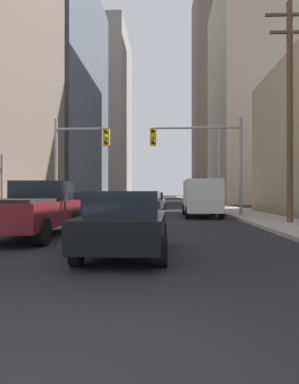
# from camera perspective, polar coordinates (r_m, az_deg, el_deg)

# --- Properties ---
(sidewalk_left) EXTENTS (2.86, 160.00, 0.15)m
(sidewalk_left) POSITION_cam_1_polar(r_m,az_deg,el_deg) (52.81, -5.68, -1.66)
(sidewalk_left) COLOR #9E9E99
(sidewalk_left) RESTS_ON ground
(sidewalk_right) EXTENTS (2.86, 160.00, 0.15)m
(sidewalk_right) POSITION_cam_1_polar(r_m,az_deg,el_deg) (52.56, 8.37, -1.67)
(sidewalk_right) COLOR #9E9E99
(sidewalk_right) RESTS_ON ground
(pickup_truck_maroon) EXTENTS (2.20, 5.44, 1.90)m
(pickup_truck_maroon) POSITION_cam_1_polar(r_m,az_deg,el_deg) (12.28, -18.44, -2.70)
(pickup_truck_maroon) COLOR maroon
(pickup_truck_maroon) RESTS_ON ground
(cargo_van_white) EXTENTS (2.16, 5.24, 2.26)m
(cargo_van_white) POSITION_cam_1_polar(r_m,az_deg,el_deg) (21.58, 8.53, -0.66)
(cargo_van_white) COLOR white
(cargo_van_white) RESTS_ON ground
(sedan_black) EXTENTS (1.95, 4.24, 1.52)m
(sedan_black) POSITION_cam_1_polar(r_m,az_deg,el_deg) (8.34, -3.85, -5.04)
(sedan_black) COLOR black
(sedan_black) RESTS_ON ground
(sedan_navy) EXTENTS (1.95, 4.23, 1.52)m
(sedan_navy) POSITION_cam_1_polar(r_m,az_deg,el_deg) (19.56, -10.64, -2.22)
(sedan_navy) COLOR #141E4C
(sedan_navy) RESTS_ON ground
(sedan_silver) EXTENTS (1.95, 4.23, 1.52)m
(sedan_silver) POSITION_cam_1_polar(r_m,az_deg,el_deg) (27.51, 0.58, -1.62)
(sedan_silver) COLOR #B7BABF
(sedan_silver) RESTS_ON ground
(sedan_grey) EXTENTS (1.95, 4.21, 1.52)m
(sedan_grey) POSITION_cam_1_polar(r_m,az_deg,el_deg) (35.67, 0.64, -1.28)
(sedan_grey) COLOR slate
(sedan_grey) RESTS_ON ground
(traffic_signal_near_left) EXTENTS (3.39, 0.44, 6.00)m
(traffic_signal_near_left) POSITION_cam_1_polar(r_m,az_deg,el_deg) (21.73, -11.51, 6.58)
(traffic_signal_near_left) COLOR gray
(traffic_signal_near_left) RESTS_ON ground
(traffic_signal_near_right) EXTENTS (5.54, 0.44, 6.00)m
(traffic_signal_near_right) POSITION_cam_1_polar(r_m,az_deg,el_deg) (21.22, 8.33, 7.01)
(traffic_signal_near_right) COLOR gray
(traffic_signal_near_right) RESTS_ON ground
(utility_pole_right) EXTENTS (2.20, 0.28, 10.19)m
(utility_pole_right) POSITION_cam_1_polar(r_m,az_deg,el_deg) (17.42, 22.05, 12.78)
(utility_pole_right) COLOR brown
(utility_pole_right) RESTS_ON ground
(street_lamp_right) EXTENTS (2.40, 0.32, 7.50)m
(street_lamp_right) POSITION_cam_1_polar(r_m,az_deg,el_deg) (30.98, 10.48, 5.53)
(street_lamp_right) COLOR gray
(street_lamp_right) RESTS_ON ground
(building_left_mid_office) EXTENTS (16.15, 24.84, 31.47)m
(building_left_mid_office) POSITION_cam_1_polar(r_m,az_deg,el_deg) (52.89, -18.08, 15.50)
(building_left_mid_office) COLOR #4C515B
(building_left_mid_office) RESTS_ON ground
(building_left_far_tower) EXTENTS (21.66, 25.27, 45.59)m
(building_left_far_tower) POSITION_cam_1_polar(r_m,az_deg,el_deg) (100.11, -9.98, 12.16)
(building_left_far_tower) COLOR gray
(building_left_far_tower) RESTS_ON ground
(building_right_mid_block) EXTENTS (19.68, 18.82, 31.94)m
(building_right_mid_block) POSITION_cam_1_polar(r_m,az_deg,el_deg) (57.65, 20.82, 14.43)
(building_right_mid_block) COLOR #B7A893
(building_right_mid_block) RESTS_ON ground
(building_right_far_highrise) EXTENTS (19.37, 22.73, 55.57)m
(building_right_far_highrise) POSITION_cam_1_polar(r_m,az_deg,el_deg) (96.71, 13.43, 15.65)
(building_right_far_highrise) COLOR #66564C
(building_right_far_highrise) RESTS_ON ground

